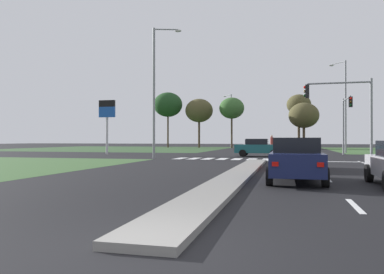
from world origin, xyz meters
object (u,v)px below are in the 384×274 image
object	(u,v)px
street_lamp_fourth	(231,118)
pedestrian_at_median	(272,141)
street_lamp_third	(344,102)
car_beige_fifth	(260,144)
car_white_seventh	(252,146)
treeline_near	(168,105)
car_navy_sixth	(296,159)
street_lamp_second	(156,86)
traffic_signal_far_right	(346,115)
traffic_signal_near_right	(346,105)
treeline_third	(232,108)
car_maroon_fourth	(294,154)
car_teal_near	(258,147)
treeline_fifth	(304,115)
treeline_fourth	(299,105)
fuel_price_totem	(107,115)
treeline_second	(199,111)

from	to	relation	value
street_lamp_fourth	pedestrian_at_median	bearing A→B (deg)	-72.17
street_lamp_third	pedestrian_at_median	world-z (taller)	street_lamp_third
car_beige_fifth	pedestrian_at_median	bearing A→B (deg)	98.00
car_white_seventh	treeline_near	distance (m)	29.05
car_navy_sixth	street_lamp_second	distance (m)	18.78
traffic_signal_far_right	traffic_signal_near_right	size ratio (longest dim) A/B	1.00
street_lamp_second	street_lamp_fourth	xyz separation A→B (m)	(-0.30, 43.83, -0.11)
treeline_near	treeline_third	distance (m)	12.51
street_lamp_third	car_maroon_fourth	bearing A→B (deg)	-103.17
car_teal_near	traffic_signal_far_right	world-z (taller)	traffic_signal_far_right
car_white_seventh	traffic_signal_near_right	bearing A→B (deg)	112.52
car_beige_fifth	pedestrian_at_median	xyz separation A→B (m)	(2.58, -18.38, 0.53)
street_lamp_third	treeline_fifth	bearing A→B (deg)	99.28
car_teal_near	treeline_fourth	world-z (taller)	treeline_fourth
treeline_fifth	traffic_signal_far_right	bearing A→B (deg)	-84.21
car_maroon_fourth	fuel_price_totem	xyz separation A→B (m)	(-18.79, 16.39, 3.37)
car_maroon_fourth	car_white_seventh	bearing A→B (deg)	99.36
treeline_fifth	treeline_near	bearing A→B (deg)	174.58
car_beige_fifth	treeline_second	world-z (taller)	treeline_second
treeline_third	treeline_fifth	size ratio (longest dim) A/B	1.18
car_navy_sixth	car_white_seventh	world-z (taller)	car_navy_sixth
treeline_third	street_lamp_second	bearing A→B (deg)	-90.66
fuel_price_totem	treeline_third	distance (m)	33.59
car_maroon_fourth	pedestrian_at_median	size ratio (longest dim) A/B	2.26
car_navy_sixth	pedestrian_at_median	xyz separation A→B (m)	(-2.03, 31.08, 0.50)
car_beige_fifth	car_navy_sixth	world-z (taller)	car_navy_sixth
street_lamp_third	treeline_second	size ratio (longest dim) A/B	1.13
car_beige_fifth	treeline_fourth	xyz separation A→B (m)	(6.46, 9.00, 7.16)
pedestrian_at_median	treeline_fourth	distance (m)	28.44
car_teal_near	fuel_price_totem	distance (m)	16.38
car_white_seventh	street_lamp_fourth	distance (m)	25.97
car_beige_fifth	treeline_fourth	world-z (taller)	treeline_fourth
car_teal_near	street_lamp_third	bearing A→B (deg)	141.17
car_maroon_fourth	car_white_seventh	size ratio (longest dim) A/B	0.97
street_lamp_second	treeline_second	xyz separation A→B (m)	(-5.87, 40.87, 1.17)
street_lamp_third	treeline_third	distance (m)	28.23
car_teal_near	car_white_seventh	size ratio (longest dim) A/B	0.95
street_lamp_second	street_lamp_third	distance (m)	23.63
car_white_seventh	traffic_signal_near_right	xyz separation A→B (m)	(8.25, -19.89, 3.17)
car_teal_near	street_lamp_fourth	bearing A→B (deg)	-168.04
car_teal_near	street_lamp_third	world-z (taller)	street_lamp_third
fuel_price_totem	treeline_near	world-z (taller)	treeline_near
traffic_signal_near_right	treeline_third	distance (m)	43.16
car_white_seventh	treeline_third	xyz separation A→B (m)	(-5.54, 20.87, 6.48)
car_maroon_fourth	car_navy_sixth	world-z (taller)	car_navy_sixth
traffic_signal_far_right	traffic_signal_near_right	world-z (taller)	traffic_signal_near_right
traffic_signal_near_right	car_white_seventh	bearing A→B (deg)	112.52
traffic_signal_near_right	street_lamp_third	distance (m)	17.87
treeline_near	fuel_price_totem	bearing A→B (deg)	-83.44
car_white_seventh	treeline_fifth	bearing A→B (deg)	-110.23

